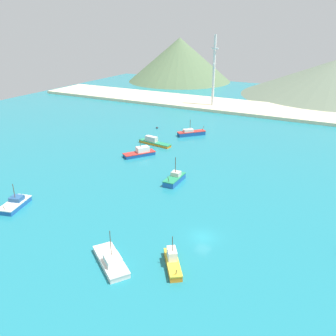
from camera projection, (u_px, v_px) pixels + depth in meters
name	position (u px, v px, depth m)	size (l,w,h in m)	color
ground	(251.00, 177.00, 86.62)	(260.00, 280.00, 0.50)	teal
fishing_boat_0	(175.00, 179.00, 82.75)	(2.86, 7.22, 6.08)	#1E5BA8
fishing_boat_1	(111.00, 261.00, 54.58)	(9.15, 7.82, 6.30)	silver
fishing_boat_2	(191.00, 133.00, 116.91)	(8.08, 8.41, 5.35)	#14478C
fishing_boat_5	(140.00, 153.00, 99.24)	(7.39, 8.89, 4.86)	#14478C
fishing_boat_7	(154.00, 142.00, 108.22)	(11.11, 3.63, 2.43)	orange
fishing_boat_8	(15.00, 204.00, 71.74)	(5.01, 7.80, 4.92)	#1E5BA8
fishing_boat_9	(173.00, 262.00, 54.18)	(5.67, 6.89, 5.23)	orange
buoy_1	(157.00, 128.00, 124.91)	(0.81, 0.81, 0.81)	#232328
beach_strip	(298.00, 113.00, 143.23)	(247.00, 25.37, 1.20)	beige
hill_west	(180.00, 60.00, 220.06)	(63.45, 63.45, 25.82)	#56704C
hill_central	(335.00, 78.00, 174.85)	(89.96, 89.96, 17.92)	#60705B
radio_tower	(214.00, 72.00, 149.20)	(2.99, 2.39, 29.86)	silver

